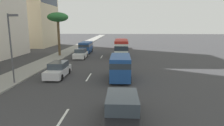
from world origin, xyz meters
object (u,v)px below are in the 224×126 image
at_px(van_third, 86,47).
at_px(minibus_lead, 121,48).
at_px(van_second, 120,66).
at_px(van_seventh, 121,43).
at_px(street_lamp, 11,41).
at_px(car_fifth, 58,70).
at_px(palm_tree, 58,18).
at_px(car_fourth, 81,54).
at_px(car_sixth, 122,109).

bearing_deg(van_third, minibus_lead, 56.90).
height_order(van_second, van_seventh, van_second).
xyz_separation_m(van_seventh, street_lamp, (-30.39, 9.88, 2.79)).
bearing_deg(car_fifth, van_seventh, 166.22).
bearing_deg(palm_tree, van_second, -143.60).
bearing_deg(car_fourth, van_seventh, 156.02).
relative_size(minibus_lead, car_fourth, 1.62).
distance_m(car_fifth, van_seventh, 28.30).
bearing_deg(van_seventh, car_fourth, 156.02).
bearing_deg(car_sixth, car_fifth, 34.74).
distance_m(van_seventh, street_lamp, 32.08).
distance_m(van_third, car_fourth, 6.70).
height_order(van_third, car_sixth, van_third).
bearing_deg(van_seventh, minibus_lead, -179.81).
relative_size(minibus_lead, street_lamp, 1.09).
distance_m(car_fourth, van_seventh, 16.81).
bearing_deg(car_fourth, street_lamp, -11.49).
xyz_separation_m(minibus_lead, van_second, (-14.87, 0.11, -0.26)).
xyz_separation_m(car_sixth, palm_tree, (24.13, 11.22, 5.93)).
relative_size(car_fifth, car_sixth, 0.96).
bearing_deg(car_fourth, car_sixth, 17.44).
bearing_deg(street_lamp, van_seventh, -18.02).
xyz_separation_m(minibus_lead, palm_tree, (0.16, 11.19, 5.10)).
bearing_deg(van_second, minibus_lead, -0.42).
distance_m(car_sixth, street_lamp, 12.56).
relative_size(car_fourth, car_fifth, 0.94).
distance_m(van_second, van_third, 20.77).
bearing_deg(palm_tree, minibus_lead, -90.83).
relative_size(van_third, van_seventh, 1.09).
height_order(minibus_lead, car_fifth, minibus_lead).
bearing_deg(van_second, car_sixth, -179.13).
relative_size(minibus_lead, van_seventh, 1.45).
bearing_deg(van_third, van_second, 19.86).
xyz_separation_m(van_third, car_fourth, (-6.67, -0.29, -0.50)).
height_order(minibus_lead, van_seventh, minibus_lead).
height_order(van_third, car_fifth, van_third).
relative_size(van_second, van_seventh, 1.00).
bearing_deg(street_lamp, minibus_lead, -30.21).
bearing_deg(van_third, street_lamp, -7.25).
height_order(minibus_lead, street_lamp, street_lamp).
bearing_deg(car_fifth, car_fourth, -179.59).
relative_size(van_second, car_sixth, 1.00).
bearing_deg(van_seventh, palm_tree, 139.79).
height_order(van_second, palm_tree, palm_tree).
xyz_separation_m(van_second, car_fourth, (12.86, 6.76, -0.61)).
distance_m(car_sixth, van_seventh, 37.31).
bearing_deg(van_second, street_lamp, 102.54).
bearing_deg(minibus_lead, van_seventh, 0.19).
relative_size(car_fifth, palm_tree, 0.60).
bearing_deg(minibus_lead, street_lamp, 149.79).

